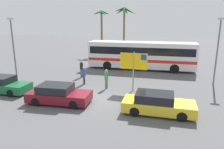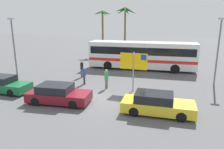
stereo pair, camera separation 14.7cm
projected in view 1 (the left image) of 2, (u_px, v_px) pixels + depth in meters
name	position (u px, v px, depth m)	size (l,w,h in m)	color
ground	(94.00, 100.00, 15.59)	(120.00, 120.00, 0.00)	#565659
bus_front_coach	(141.00, 54.00, 24.82)	(12.16, 2.57, 3.17)	white
ferry_sign	(134.00, 63.00, 17.06)	(2.20, 0.25, 3.20)	gray
car_maroon	(58.00, 94.00, 14.89)	(4.41, 2.03, 1.32)	maroon
car_yellow	(157.00, 104.00, 13.21)	(4.43, 1.80, 1.32)	yellow
car_green	(1.00, 84.00, 17.11)	(4.62, 1.79, 1.32)	#196638
pedestrian_by_bus	(84.00, 74.00, 19.13)	(0.32, 0.32, 1.61)	#2D2D33
pedestrian_crossing_lot	(106.00, 77.00, 17.89)	(0.32, 0.32, 1.67)	#706656
pedestrian_near_sign	(81.00, 68.00, 21.42)	(0.32, 0.32, 1.71)	#706656
lamp_post_left_side	(13.00, 47.00, 19.67)	(0.56, 0.20, 5.82)	slate
lamp_post_right_side	(218.00, 49.00, 18.48)	(0.56, 0.20, 5.83)	slate
palm_tree_seaside	(124.00, 17.00, 34.63)	(3.66, 3.86, 7.63)	brown
palm_tree_inland	(101.00, 19.00, 34.56)	(2.93, 2.88, 7.14)	brown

